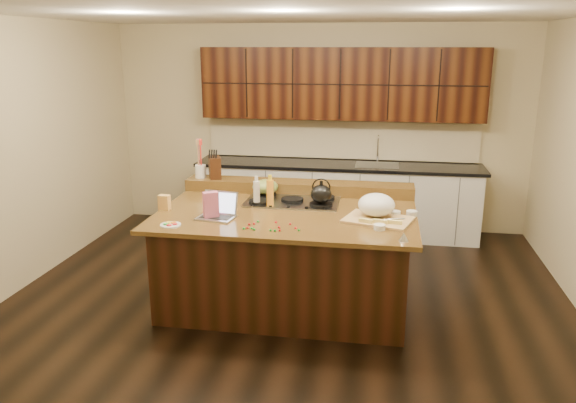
# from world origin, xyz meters

# --- Properties ---
(room) EXTENTS (5.52, 5.02, 2.72)m
(room) POSITION_xyz_m (0.00, 0.00, 1.35)
(room) COLOR black
(room) RESTS_ON ground
(island) EXTENTS (2.40, 1.60, 0.92)m
(island) POSITION_xyz_m (0.00, 0.00, 0.46)
(island) COLOR black
(island) RESTS_ON ground
(back_ledge) EXTENTS (2.40, 0.30, 0.12)m
(back_ledge) POSITION_xyz_m (0.00, 0.70, 0.98)
(back_ledge) COLOR #301F0A
(back_ledge) RESTS_ON island
(cooktop) EXTENTS (0.92, 0.52, 0.05)m
(cooktop) POSITION_xyz_m (0.00, 0.30, 0.94)
(cooktop) COLOR gray
(cooktop) RESTS_ON island
(back_counter) EXTENTS (3.70, 0.66, 2.40)m
(back_counter) POSITION_xyz_m (0.30, 2.23, 0.98)
(back_counter) COLOR silver
(back_counter) RESTS_ON ground
(kettle) EXTENTS (0.26, 0.26, 0.18)m
(kettle) POSITION_xyz_m (0.30, 0.17, 1.06)
(kettle) COLOR black
(kettle) RESTS_ON cooktop
(green_bowl) EXTENTS (0.34, 0.34, 0.14)m
(green_bowl) POSITION_xyz_m (-0.30, 0.43, 1.04)
(green_bowl) COLOR olive
(green_bowl) RESTS_ON cooktop
(laptop) EXTENTS (0.36, 0.30, 0.23)m
(laptop) POSITION_xyz_m (-0.58, -0.29, 0.98)
(laptop) COLOR #B7B7BC
(laptop) RESTS_ON island
(oil_bottle) EXTENTS (0.07, 0.07, 0.27)m
(oil_bottle) POSITION_xyz_m (-0.18, 0.09, 1.06)
(oil_bottle) COLOR orange
(oil_bottle) RESTS_ON island
(vinegar_bottle) EXTENTS (0.07, 0.07, 0.25)m
(vinegar_bottle) POSITION_xyz_m (-0.32, 0.11, 1.04)
(vinegar_bottle) COLOR silver
(vinegar_bottle) RESTS_ON island
(wooden_tray) EXTENTS (0.66, 0.56, 0.23)m
(wooden_tray) POSITION_xyz_m (0.83, -0.11, 1.02)
(wooden_tray) COLOR tan
(wooden_tray) RESTS_ON island
(ramekin_a) EXTENTS (0.13, 0.13, 0.04)m
(ramekin_a) POSITION_xyz_m (0.87, -0.41, 0.94)
(ramekin_a) COLOR white
(ramekin_a) RESTS_ON island
(ramekin_b) EXTENTS (0.12, 0.12, 0.04)m
(ramekin_b) POSITION_xyz_m (1.00, 0.02, 0.94)
(ramekin_b) COLOR white
(ramekin_b) RESTS_ON island
(ramekin_c) EXTENTS (0.11, 0.11, 0.04)m
(ramekin_c) POSITION_xyz_m (1.15, 0.05, 0.94)
(ramekin_c) COLOR white
(ramekin_c) RESTS_ON island
(strainer_bowl) EXTENTS (0.31, 0.31, 0.09)m
(strainer_bowl) POSITION_xyz_m (0.85, 0.20, 0.97)
(strainer_bowl) COLOR #996B3F
(strainer_bowl) RESTS_ON island
(kitchen_timer) EXTENTS (0.10, 0.10, 0.07)m
(kitchen_timer) POSITION_xyz_m (1.06, -0.66, 0.96)
(kitchen_timer) COLOR silver
(kitchen_timer) RESTS_ON island
(pink_bag) EXTENTS (0.15, 0.13, 0.25)m
(pink_bag) POSITION_xyz_m (-0.63, -0.35, 1.04)
(pink_bag) COLOR #C15B79
(pink_bag) RESTS_ON island
(candy_plate) EXTENTS (0.20, 0.20, 0.01)m
(candy_plate) POSITION_xyz_m (-0.92, -0.60, 0.93)
(candy_plate) COLOR white
(candy_plate) RESTS_ON island
(package_box) EXTENTS (0.11, 0.08, 0.14)m
(package_box) POSITION_xyz_m (-1.15, -0.16, 0.99)
(package_box) COLOR #E8AD52
(package_box) RESTS_ON island
(utensil_crock) EXTENTS (0.15, 0.15, 0.14)m
(utensil_crock) POSITION_xyz_m (-1.07, 0.70, 1.11)
(utensil_crock) COLOR white
(utensil_crock) RESTS_ON back_ledge
(knife_block) EXTENTS (0.18, 0.22, 0.23)m
(knife_block) POSITION_xyz_m (-0.91, 0.70, 1.16)
(knife_block) COLOR black
(knife_block) RESTS_ON back_ledge
(gumdrop_0) EXTENTS (0.02, 0.02, 0.02)m
(gumdrop_0) POSITION_xyz_m (0.10, -0.41, 0.93)
(gumdrop_0) COLOR red
(gumdrop_0) RESTS_ON island
(gumdrop_1) EXTENTS (0.02, 0.02, 0.02)m
(gumdrop_1) POSITION_xyz_m (-0.19, -0.39, 0.93)
(gumdrop_1) COLOR #198C26
(gumdrop_1) RESTS_ON island
(gumdrop_2) EXTENTS (0.02, 0.02, 0.02)m
(gumdrop_2) POSITION_xyz_m (0.04, -0.60, 0.93)
(gumdrop_2) COLOR red
(gumdrop_2) RESTS_ON island
(gumdrop_3) EXTENTS (0.02, 0.02, 0.02)m
(gumdrop_3) POSITION_xyz_m (-0.18, -0.61, 0.93)
(gumdrop_3) COLOR #198C26
(gumdrop_3) RESTS_ON island
(gumdrop_4) EXTENTS (0.02, 0.02, 0.02)m
(gumdrop_4) POSITION_xyz_m (0.16, -0.51, 0.93)
(gumdrop_4) COLOR red
(gumdrop_4) RESTS_ON island
(gumdrop_5) EXTENTS (0.02, 0.02, 0.02)m
(gumdrop_5) POSITION_xyz_m (-0.27, -0.60, 0.93)
(gumdrop_5) COLOR #198C26
(gumdrop_5) RESTS_ON island
(gumdrop_6) EXTENTS (0.02, 0.02, 0.02)m
(gumdrop_6) POSITION_xyz_m (-0.21, -0.45, 0.93)
(gumdrop_6) COLOR red
(gumdrop_6) RESTS_ON island
(gumdrop_7) EXTENTS (0.02, 0.02, 0.02)m
(gumdrop_7) POSITION_xyz_m (0.00, -0.61, 0.93)
(gumdrop_7) COLOR #198C26
(gumdrop_7) RESTS_ON island
(gumdrop_8) EXTENTS (0.02, 0.02, 0.02)m
(gumdrop_8) POSITION_xyz_m (0.02, -0.51, 0.93)
(gumdrop_8) COLOR red
(gumdrop_8) RESTS_ON island
(gumdrop_9) EXTENTS (0.02, 0.02, 0.02)m
(gumdrop_9) POSITION_xyz_m (-0.20, -0.58, 0.93)
(gumdrop_9) COLOR #198C26
(gumdrop_9) RESTS_ON island
(gumdrop_10) EXTENTS (0.02, 0.02, 0.02)m
(gumdrop_10) POSITION_xyz_m (-0.03, -0.38, 0.93)
(gumdrop_10) COLOR red
(gumdrop_10) RESTS_ON island
(gumdrop_11) EXTENTS (0.02, 0.02, 0.02)m
(gumdrop_11) POSITION_xyz_m (0.20, -0.56, 0.93)
(gumdrop_11) COLOR #198C26
(gumdrop_11) RESTS_ON island
(gumdrop_12) EXTENTS (0.02, 0.02, 0.02)m
(gumdrop_12) POSITION_xyz_m (-0.25, -0.48, 0.93)
(gumdrop_12) COLOR red
(gumdrop_12) RESTS_ON island
(gumdrop_13) EXTENTS (0.02, 0.02, 0.02)m
(gumdrop_13) POSITION_xyz_m (-0.04, -0.61, 0.93)
(gumdrop_13) COLOR #198C26
(gumdrop_13) RESTS_ON island
(gumdrop_14) EXTENTS (0.02, 0.02, 0.02)m
(gumdrop_14) POSITION_xyz_m (-0.24, -0.57, 0.93)
(gumdrop_14) COLOR red
(gumdrop_14) RESTS_ON island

